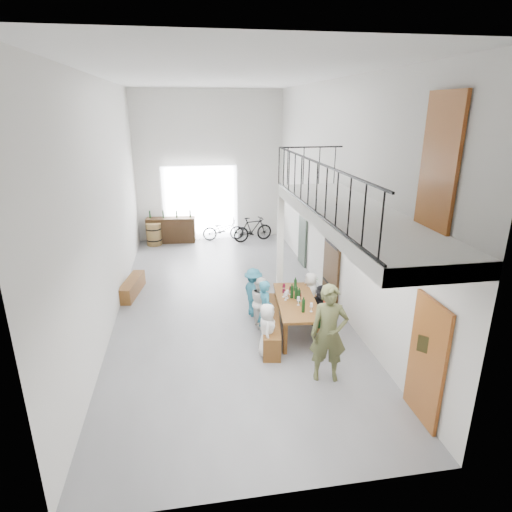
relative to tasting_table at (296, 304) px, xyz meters
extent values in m
plane|color=slate|center=(-1.39, 1.83, -0.71)|extent=(12.00, 12.00, 0.00)
plane|color=silver|center=(-1.39, 7.83, 2.04)|extent=(5.50, 0.00, 5.50)
plane|color=silver|center=(-1.39, -4.17, 2.04)|extent=(5.50, 0.00, 5.50)
plane|color=silver|center=(-4.14, 1.83, 2.04)|extent=(0.00, 12.00, 12.00)
plane|color=silver|center=(1.36, 1.83, 2.04)|extent=(0.00, 12.00, 12.00)
plane|color=white|center=(-1.39, 1.83, 4.79)|extent=(12.00, 12.00, 0.00)
cube|color=white|center=(-1.79, 7.77, 0.69)|extent=(2.80, 0.08, 2.80)
cube|color=brown|center=(1.31, -3.07, 0.34)|extent=(0.06, 0.95, 2.10)
cube|color=#392613|center=(1.31, 1.53, 0.29)|extent=(0.06, 1.10, 2.00)
cube|color=#303B30|center=(1.31, 4.33, 0.29)|extent=(0.06, 0.80, 2.00)
cube|color=brown|center=(1.31, -2.67, 3.39)|extent=(0.06, 0.90, 1.95)
cube|color=#3C3518|center=(1.33, 0.43, 1.19)|extent=(0.04, 0.45, 0.55)
cylinder|color=white|center=(1.32, 3.03, 1.69)|extent=(0.04, 0.28, 0.28)
cube|color=silver|center=(0.61, -1.37, 2.29)|extent=(1.50, 5.60, 0.25)
cube|color=black|center=(-0.12, -1.37, 3.27)|extent=(0.03, 5.60, 0.03)
cube|color=black|center=(-0.12, -1.37, 2.44)|extent=(0.03, 5.60, 0.03)
cube|color=black|center=(0.61, 1.41, 3.27)|extent=(1.50, 0.03, 0.03)
cube|color=silver|center=(-0.09, 1.38, 0.73)|extent=(0.14, 0.14, 2.88)
cube|color=brown|center=(0.00, 0.00, 0.05)|extent=(1.05, 2.13, 0.06)
cube|color=brown|center=(-0.44, -0.84, -0.34)|extent=(0.07, 0.07, 0.73)
cube|color=brown|center=(0.26, -0.91, -0.34)|extent=(0.07, 0.07, 0.73)
cube|color=brown|center=(-0.26, 0.91, -0.34)|extent=(0.07, 0.07, 0.73)
cube|color=brown|center=(0.44, 0.84, -0.34)|extent=(0.07, 0.07, 0.73)
cube|color=brown|center=(-0.58, -0.03, -0.45)|extent=(0.75, 2.29, 0.52)
cube|color=brown|center=(0.63, 0.10, -0.49)|extent=(0.59, 1.87, 0.43)
cylinder|color=black|center=(-0.07, 0.16, 0.26)|extent=(0.07, 0.07, 0.35)
cylinder|color=black|center=(0.01, 0.10, 0.26)|extent=(0.07, 0.07, 0.35)
cylinder|color=black|center=(-0.01, -0.57, 0.26)|extent=(0.07, 0.07, 0.35)
cylinder|color=black|center=(0.10, 0.52, 0.26)|extent=(0.07, 0.07, 0.35)
cylinder|color=black|center=(0.03, -0.08, 0.26)|extent=(0.07, 0.07, 0.35)
cube|color=brown|center=(-3.89, 2.77, -0.50)|extent=(0.59, 1.53, 0.42)
cylinder|color=olive|center=(-3.56, 7.22, -0.29)|extent=(0.55, 0.55, 0.83)
cylinder|color=black|center=(-3.56, 7.22, -0.50)|extent=(0.56, 0.56, 0.05)
cylinder|color=black|center=(-3.56, 7.22, -0.09)|extent=(0.56, 0.56, 0.05)
cube|color=#392613|center=(-2.94, 7.48, -0.23)|extent=(1.82, 0.63, 0.94)
cylinder|color=black|center=(-3.68, 7.58, 0.38)|extent=(0.06, 0.06, 0.28)
cylinder|color=black|center=(-3.18, 7.50, 0.38)|extent=(0.06, 0.06, 0.28)
cylinder|color=black|center=(-2.69, 7.44, 0.38)|extent=(0.06, 0.06, 0.28)
cylinder|color=black|center=(-2.20, 7.42, 0.38)|extent=(0.06, 0.06, 0.28)
imported|color=white|center=(-0.82, -0.81, -0.14)|extent=(0.47, 0.62, 1.14)
imported|color=teal|center=(-0.73, -0.12, -0.02)|extent=(0.41, 0.55, 1.36)
imported|color=white|center=(-0.72, 0.47, -0.11)|extent=(0.53, 0.64, 1.19)
imported|color=teal|center=(-0.82, 0.99, -0.10)|extent=(0.67, 0.89, 1.22)
imported|color=#B1351E|center=(0.54, -0.53, -0.07)|extent=(0.42, 0.78, 1.27)
imported|color=black|center=(0.60, 0.10, -0.17)|extent=(0.66, 1.04, 1.07)
imported|color=white|center=(0.55, 0.79, -0.16)|extent=(0.41, 0.57, 1.10)
imported|color=brown|center=(0.14, -1.79, 0.24)|extent=(0.76, 0.58, 1.88)
imported|color=#194718|center=(1.06, 2.33, -0.51)|extent=(0.42, 0.38, 0.40)
imported|color=black|center=(-0.97, 7.43, -0.29)|extent=(1.57, 0.55, 0.83)
imported|color=black|center=(0.13, 7.10, -0.23)|extent=(1.63, 0.83, 0.94)
camera|label=1|loc=(-2.29, -8.37, 4.14)|focal=30.00mm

